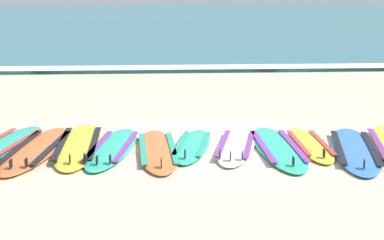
{
  "coord_description": "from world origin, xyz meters",
  "views": [
    {
      "loc": [
        -0.96,
        -8.24,
        2.28
      ],
      "look_at": [
        -0.41,
        0.61,
        0.25
      ],
      "focal_mm": 54.0,
      "sensor_mm": 36.0,
      "label": 1
    }
  ],
  "objects_px": {
    "surfboard_4": "(158,150)",
    "surfboard_7": "(278,148)",
    "surfboard_1": "(36,149)",
    "surfboard_9": "(355,149)",
    "surfboard_3": "(112,148)",
    "surfboard_6": "(236,146)",
    "surfboard_8": "(310,145)",
    "surfboard_5": "(192,146)",
    "surfboard_0": "(3,145)",
    "surfboard_2": "(78,145)"
  },
  "relations": [
    {
      "from": "surfboard_3",
      "to": "surfboard_5",
      "type": "relative_size",
      "value": 1.2
    },
    {
      "from": "surfboard_0",
      "to": "surfboard_9",
      "type": "relative_size",
      "value": 0.93
    },
    {
      "from": "surfboard_4",
      "to": "surfboard_7",
      "type": "xyz_separation_m",
      "value": [
        1.73,
        0.02,
        -0.0
      ]
    },
    {
      "from": "surfboard_1",
      "to": "surfboard_3",
      "type": "height_order",
      "value": "same"
    },
    {
      "from": "surfboard_3",
      "to": "surfboard_4",
      "type": "xyz_separation_m",
      "value": [
        0.65,
        -0.15,
        -0.0
      ]
    },
    {
      "from": "surfboard_1",
      "to": "surfboard_8",
      "type": "xyz_separation_m",
      "value": [
        3.97,
        -0.01,
        -0.0
      ]
    },
    {
      "from": "surfboard_0",
      "to": "surfboard_1",
      "type": "distance_m",
      "value": 0.57
    },
    {
      "from": "surfboard_3",
      "to": "surfboard_9",
      "type": "bearing_deg",
      "value": -4.91
    },
    {
      "from": "surfboard_9",
      "to": "surfboard_0",
      "type": "bearing_deg",
      "value": 173.9
    },
    {
      "from": "surfboard_0",
      "to": "surfboard_5",
      "type": "relative_size",
      "value": 1.24
    },
    {
      "from": "surfboard_3",
      "to": "surfboard_8",
      "type": "relative_size",
      "value": 1.2
    },
    {
      "from": "surfboard_5",
      "to": "surfboard_0",
      "type": "bearing_deg",
      "value": 176.08
    },
    {
      "from": "surfboard_4",
      "to": "surfboard_7",
      "type": "bearing_deg",
      "value": 0.54
    },
    {
      "from": "surfboard_3",
      "to": "surfboard_6",
      "type": "bearing_deg",
      "value": -0.19
    },
    {
      "from": "surfboard_4",
      "to": "surfboard_3",
      "type": "bearing_deg",
      "value": 166.82
    },
    {
      "from": "surfboard_7",
      "to": "surfboard_9",
      "type": "relative_size",
      "value": 0.93
    },
    {
      "from": "surfboard_2",
      "to": "surfboard_3",
      "type": "relative_size",
      "value": 1.1
    },
    {
      "from": "surfboard_0",
      "to": "surfboard_2",
      "type": "bearing_deg",
      "value": -2.91
    },
    {
      "from": "surfboard_2",
      "to": "surfboard_4",
      "type": "height_order",
      "value": "same"
    },
    {
      "from": "surfboard_0",
      "to": "surfboard_3",
      "type": "xyz_separation_m",
      "value": [
        1.6,
        -0.24,
        0.0
      ]
    },
    {
      "from": "surfboard_1",
      "to": "surfboard_9",
      "type": "bearing_deg",
      "value": -3.85
    },
    {
      "from": "surfboard_8",
      "to": "surfboard_1",
      "type": "bearing_deg",
      "value": 179.86
    },
    {
      "from": "surfboard_5",
      "to": "surfboard_4",
      "type": "bearing_deg",
      "value": -157.69
    },
    {
      "from": "surfboard_5",
      "to": "surfboard_8",
      "type": "xyz_separation_m",
      "value": [
        1.73,
        -0.06,
        -0.0
      ]
    },
    {
      "from": "surfboard_2",
      "to": "surfboard_8",
      "type": "relative_size",
      "value": 1.33
    },
    {
      "from": "surfboard_0",
      "to": "surfboard_5",
      "type": "distance_m",
      "value": 2.76
    },
    {
      "from": "surfboard_8",
      "to": "surfboard_9",
      "type": "relative_size",
      "value": 0.75
    },
    {
      "from": "surfboard_2",
      "to": "surfboard_7",
      "type": "relative_size",
      "value": 1.06
    },
    {
      "from": "surfboard_3",
      "to": "surfboard_8",
      "type": "bearing_deg",
      "value": -0.03
    },
    {
      "from": "surfboard_5",
      "to": "surfboard_6",
      "type": "bearing_deg",
      "value": -5.45
    },
    {
      "from": "surfboard_7",
      "to": "surfboard_1",
      "type": "bearing_deg",
      "value": 177.61
    },
    {
      "from": "surfboard_2",
      "to": "surfboard_5",
      "type": "xyz_separation_m",
      "value": [
        1.67,
        -0.13,
        -0.0
      ]
    },
    {
      "from": "surfboard_2",
      "to": "surfboard_3",
      "type": "height_order",
      "value": "same"
    },
    {
      "from": "surfboard_6",
      "to": "surfboard_8",
      "type": "relative_size",
      "value": 1.12
    },
    {
      "from": "surfboard_1",
      "to": "surfboard_0",
      "type": "bearing_deg",
      "value": 155.49
    },
    {
      "from": "surfboard_4",
      "to": "surfboard_8",
      "type": "bearing_deg",
      "value": 3.88
    },
    {
      "from": "surfboard_3",
      "to": "surfboard_6",
      "type": "height_order",
      "value": "same"
    },
    {
      "from": "surfboard_6",
      "to": "surfboard_8",
      "type": "xyz_separation_m",
      "value": [
        1.1,
        0.0,
        -0.0
      ]
    },
    {
      "from": "surfboard_9",
      "to": "surfboard_3",
      "type": "bearing_deg",
      "value": 175.09
    },
    {
      "from": "surfboard_0",
      "to": "surfboard_5",
      "type": "height_order",
      "value": "same"
    },
    {
      "from": "surfboard_1",
      "to": "surfboard_4",
      "type": "xyz_separation_m",
      "value": [
        1.73,
        -0.16,
        -0.0
      ]
    },
    {
      "from": "surfboard_0",
      "to": "surfboard_1",
      "type": "bearing_deg",
      "value": -24.51
    },
    {
      "from": "surfboard_3",
      "to": "surfboard_8",
      "type": "xyz_separation_m",
      "value": [
        2.89,
        -0.0,
        -0.0
      ]
    },
    {
      "from": "surfboard_5",
      "to": "surfboard_6",
      "type": "xyz_separation_m",
      "value": [
        0.63,
        -0.06,
        0.0
      ]
    },
    {
      "from": "surfboard_0",
      "to": "surfboard_4",
      "type": "relative_size",
      "value": 1.04
    },
    {
      "from": "surfboard_6",
      "to": "surfboard_7",
      "type": "height_order",
      "value": "same"
    },
    {
      "from": "surfboard_4",
      "to": "surfboard_7",
      "type": "distance_m",
      "value": 1.73
    },
    {
      "from": "surfboard_5",
      "to": "surfboard_7",
      "type": "relative_size",
      "value": 0.8
    },
    {
      "from": "surfboard_5",
      "to": "surfboard_1",
      "type": "bearing_deg",
      "value": -178.81
    },
    {
      "from": "surfboard_3",
      "to": "surfboard_8",
      "type": "height_order",
      "value": "same"
    }
  ]
}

